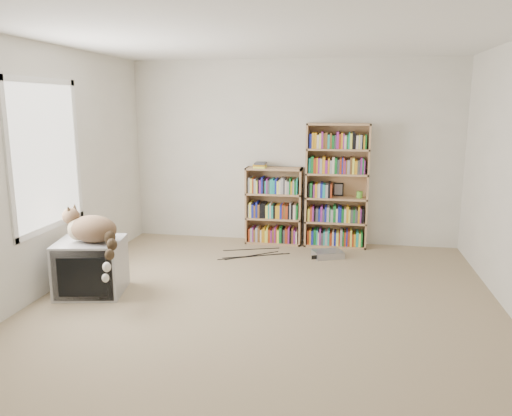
% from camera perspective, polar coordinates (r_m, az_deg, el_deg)
% --- Properties ---
extents(floor, '(4.50, 5.00, 0.01)m').
position_cam_1_polar(floor, '(4.80, 0.79, -11.57)').
color(floor, tan).
rests_on(floor, ground).
extents(wall_back, '(4.50, 0.02, 2.50)m').
position_cam_1_polar(wall_back, '(6.92, 4.20, 6.33)').
color(wall_back, beige).
rests_on(wall_back, floor).
extents(wall_front, '(4.50, 0.02, 2.50)m').
position_cam_1_polar(wall_front, '(2.08, -10.42, -6.61)').
color(wall_front, beige).
rests_on(wall_front, floor).
extents(wall_left, '(0.02, 5.00, 2.50)m').
position_cam_1_polar(wall_left, '(5.30, -23.99, 3.70)').
color(wall_left, beige).
rests_on(wall_left, floor).
extents(ceiling, '(4.50, 5.00, 0.02)m').
position_cam_1_polar(ceiling, '(4.45, 0.88, 19.51)').
color(ceiling, white).
rests_on(ceiling, wall_back).
extents(window, '(0.02, 1.22, 1.52)m').
position_cam_1_polar(window, '(5.44, -22.85, 5.57)').
color(window, white).
rests_on(window, wall_left).
extents(crt_tv, '(0.74, 0.69, 0.55)m').
position_cam_1_polar(crt_tv, '(5.40, -18.31, -6.39)').
color(crt_tv, '#9E9EA1').
rests_on(crt_tv, floor).
extents(cat, '(0.72, 0.60, 0.60)m').
position_cam_1_polar(cat, '(5.16, -17.94, -2.82)').
color(cat, '#332215').
rests_on(cat, crt_tv).
extents(bookcase_tall, '(0.83, 0.30, 1.66)m').
position_cam_1_polar(bookcase_tall, '(6.80, 9.20, 2.24)').
color(bookcase_tall, tan).
rests_on(bookcase_tall, floor).
extents(bookcase_short, '(0.77, 0.30, 1.06)m').
position_cam_1_polar(bookcase_short, '(6.92, 2.07, -0.03)').
color(bookcase_short, tan).
rests_on(bookcase_short, floor).
extents(book_stack, '(0.18, 0.23, 0.07)m').
position_cam_1_polar(book_stack, '(6.80, 0.53, 4.94)').
color(book_stack, '#A43415').
rests_on(book_stack, bookcase_short).
extents(green_mug, '(0.08, 0.08, 0.09)m').
position_cam_1_polar(green_mug, '(6.79, 11.75, 1.53)').
color(green_mug, '#60BF36').
rests_on(green_mug, bookcase_tall).
extents(framed_print, '(0.13, 0.05, 0.18)m').
position_cam_1_polar(framed_print, '(6.88, 9.40, 2.13)').
color(framed_print, black).
rests_on(framed_print, bookcase_tall).
extents(dvd_player, '(0.43, 0.38, 0.08)m').
position_cam_1_polar(dvd_player, '(6.41, 8.20, -5.24)').
color(dvd_player, '#A3A2A7').
rests_on(dvd_player, floor).
extents(wall_outlet, '(0.01, 0.08, 0.13)m').
position_cam_1_polar(wall_outlet, '(5.88, -20.52, -4.61)').
color(wall_outlet, silver).
rests_on(wall_outlet, wall_left).
extents(floor_cables, '(1.20, 0.70, 0.01)m').
position_cam_1_polar(floor_cables, '(6.47, 3.29, -5.31)').
color(floor_cables, black).
rests_on(floor_cables, floor).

